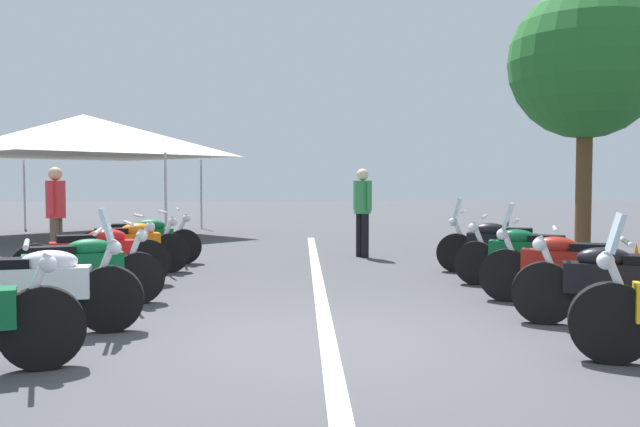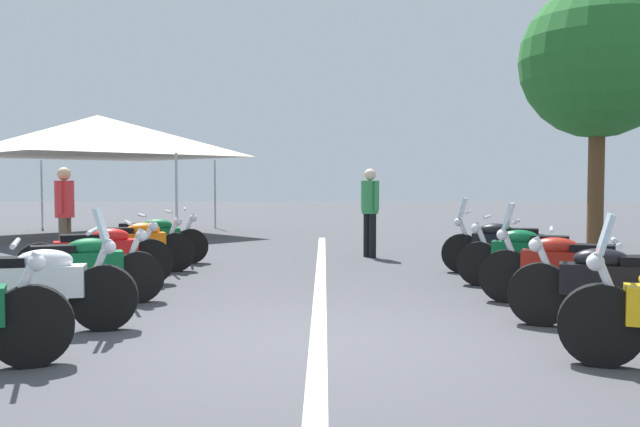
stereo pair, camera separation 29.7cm
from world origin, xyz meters
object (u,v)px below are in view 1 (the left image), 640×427
motorcycle_left_row_1 (33,287)px  motorcycle_left_row_2 (75,269)px  traffic_cone_0 (636,266)px  bystander_1 (56,209)px  motorcycle_left_row_5 (141,239)px  event_tent (84,136)px  motorcycle_right_row_4 (500,245)px  motorcycle_right_row_3 (528,255)px  motorcycle_right_row_1 (621,283)px  motorcycle_left_row_4 (127,246)px  motorcycle_right_row_2 (568,266)px  bystander_0 (362,205)px  motorcycle_left_row_3 (94,255)px  roadside_tree_0 (586,63)px

motorcycle_left_row_1 → motorcycle_left_row_2: bearing=80.9°
traffic_cone_0 → bystander_1: (2.26, 8.80, 0.71)m
motorcycle_left_row_5 → event_tent: event_tent is taller
event_tent → motorcycle_right_row_4: bearing=-129.6°
motorcycle_left_row_2 → motorcycle_right_row_3: size_ratio=1.00×
motorcycle_right_row_4 → event_tent: 11.69m
motorcycle_left_row_1 → bystander_1: size_ratio=1.23×
motorcycle_right_row_3 → event_tent: (8.66, 8.84, 2.20)m
motorcycle_left_row_2 → traffic_cone_0: size_ratio=3.19×
motorcycle_right_row_1 → traffic_cone_0: motorcycle_right_row_1 is taller
motorcycle_right_row_3 → motorcycle_right_row_4: (1.35, -0.01, 0.01)m
motorcycle_left_row_5 → motorcycle_right_row_1: (-5.13, -5.98, 0.01)m
event_tent → bystander_1: bearing=-166.2°
motorcycle_left_row_1 → event_tent: 12.01m
motorcycle_right_row_1 → bystander_1: bearing=-14.3°
motorcycle_left_row_4 → motorcycle_right_row_2: (-2.70, -5.87, 0.01)m
bystander_1 → event_tent: (6.38, 1.57, 1.65)m
bystander_0 → motorcycle_left_row_4: bearing=-1.3°
motorcycle_right_row_3 → motorcycle_left_row_4: bearing=7.3°
motorcycle_left_row_2 → bystander_1: bystander_1 is taller
motorcycle_right_row_2 → motorcycle_left_row_3: bearing=9.9°
motorcycle_right_row_2 → motorcycle_right_row_3: bearing=-66.2°
motorcycle_left_row_3 → motorcycle_right_row_3: (-0.03, -5.94, -0.01)m
motorcycle_left_row_3 → motorcycle_right_row_2: 6.12m
motorcycle_left_row_1 → traffic_cone_0: 7.71m
motorcycle_left_row_2 → motorcycle_right_row_1: bearing=-34.3°
motorcycle_right_row_4 → motorcycle_right_row_1: bearing=108.8°
motorcycle_right_row_3 → event_tent: bearing=-23.8°
motorcycle_right_row_2 → bystander_1: 8.15m
motorcycle_left_row_3 → motorcycle_right_row_4: bearing=-11.2°
bystander_0 → event_tent: 8.66m
motorcycle_left_row_4 → motorcycle_left_row_5: (1.18, 0.07, -0.00)m
motorcycle_left_row_5 → motorcycle_left_row_3: bearing=-102.8°
motorcycle_right_row_2 → bystander_0: bystander_0 is taller
motorcycle_left_row_1 → motorcycle_right_row_2: size_ratio=1.03×
motorcycle_left_row_5 → motorcycle_right_row_1: bearing=-53.0°
motorcycle_left_row_2 → motorcycle_right_row_3: 5.89m
motorcycle_right_row_3 → motorcycle_right_row_4: bearing=-69.9°
event_tent → bystander_0: bearing=-126.0°
motorcycle_right_row_3 → bystander_1: bystander_1 is taller
traffic_cone_0 → roadside_tree_0: (4.51, -1.18, 3.58)m
motorcycle_left_row_3 → bystander_0: 5.42m
motorcycle_right_row_2 → motorcycle_left_row_2: bearing=22.9°
motorcycle_left_row_5 → roadside_tree_0: bearing=0.5°
motorcycle_left_row_4 → motorcycle_right_row_2: motorcycle_right_row_2 is taller
event_tent → motorcycle_left_row_4: bearing=-157.6°
motorcycle_left_row_5 → bystander_0: bearing=3.1°
motorcycle_right_row_4 → roadside_tree_0: 5.40m
bystander_1 → traffic_cone_0: bearing=166.0°
motorcycle_left_row_2 → bystander_1: 3.98m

